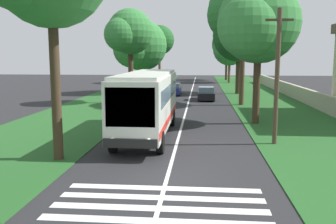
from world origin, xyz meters
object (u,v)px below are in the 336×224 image
object	(u,v)px
trailing_car_0	(206,94)
roadside_tree_left_3	(140,47)
roadside_tree_right_2	(229,50)
roadside_tree_right_4	(256,24)
roadside_tree_right_3	(238,37)
roadside_tree_right_0	(241,13)
trailing_car_1	(173,89)
roadside_tree_left_2	(129,33)
utility_pole	(277,75)
roadside_tree_left_4	(159,41)
roadside_tree_right_1	(226,44)
coach_bus	(148,100)

from	to	relation	value
trailing_car_0	roadside_tree_left_3	size ratio (longest dim) A/B	0.47
roadside_tree_right_2	roadside_tree_right_4	size ratio (longest dim) A/B	0.92
roadside_tree_left_3	roadside_tree_right_3	bearing A→B (deg)	-89.87
roadside_tree_right_0	roadside_tree_right_4	world-z (taller)	roadside_tree_right_0
trailing_car_1	roadside_tree_left_2	size ratio (longest dim) A/B	0.47
utility_pole	trailing_car_1	bearing A→B (deg)	16.03
roadside_tree_left_4	utility_pole	size ratio (longest dim) A/B	1.41
utility_pole	roadside_tree_right_3	bearing A→B (deg)	-0.95
trailing_car_0	roadside_tree_right_2	distance (m)	28.13
roadside_tree_right_4	roadside_tree_right_1	bearing A→B (deg)	-1.29
coach_bus	roadside_tree_left_4	xyz separation A→B (m)	(43.99, 4.34, 5.15)
coach_bus	roadside_tree_right_1	distance (m)	54.17
trailing_car_0	roadside_tree_right_3	distance (m)	10.20
coach_bus	roadside_tree_left_4	world-z (taller)	roadside_tree_left_4
utility_pole	coach_bus	bearing A→B (deg)	78.09
roadside_tree_left_2	roadside_tree_left_4	world-z (taller)	roadside_tree_left_4
roadside_tree_left_2	roadside_tree_left_3	world-z (taller)	roadside_tree_left_2
trailing_car_1	roadside_tree_left_4	world-z (taller)	roadside_tree_left_4
roadside_tree_right_0	roadside_tree_right_1	bearing A→B (deg)	-1.59
roadside_tree_left_3	utility_pole	world-z (taller)	roadside_tree_left_3
trailing_car_1	roadside_tree_left_3	bearing A→B (deg)	66.28
roadside_tree_right_1	roadside_tree_left_3	bearing A→B (deg)	155.85
roadside_tree_left_4	roadside_tree_right_3	bearing A→B (deg)	-147.04
coach_bus	roadside_tree_right_3	world-z (taller)	roadside_tree_right_3
coach_bus	roadside_tree_right_3	size ratio (longest dim) A/B	1.08
roadside_tree_right_3	utility_pole	size ratio (longest dim) A/B	1.46
trailing_car_0	utility_pole	bearing A→B (deg)	-170.53
trailing_car_0	roadside_tree_left_4	world-z (taller)	roadside_tree_left_4
roadside_tree_right_0	roadside_tree_right_2	bearing A→B (deg)	-2.16
roadside_tree_right_1	roadside_tree_right_2	world-z (taller)	roadside_tree_right_1
roadside_tree_right_0	roadside_tree_right_3	bearing A→B (deg)	-3.88
roadside_tree_right_3	roadside_tree_right_4	distance (m)	21.27
coach_bus	roadside_tree_right_4	bearing A→B (deg)	-55.53
coach_bus	roadside_tree_right_4	distance (m)	9.29
roadside_tree_left_2	utility_pole	xyz separation A→B (m)	(-16.85, -11.03, -3.16)
trailing_car_1	roadside_tree_right_2	bearing A→B (deg)	-20.20
roadside_tree_left_4	trailing_car_0	bearing A→B (deg)	-162.49
coach_bus	trailing_car_0	distance (m)	19.20
roadside_tree_right_4	roadside_tree_left_2	bearing A→B (deg)	44.72
roadside_tree_right_3	roadside_tree_right_1	bearing A→B (deg)	-0.66
roadside_tree_right_3	roadside_tree_left_3	bearing A→B (deg)	90.13
roadside_tree_right_0	utility_pole	size ratio (longest dim) A/B	1.72
roadside_tree_left_4	roadside_tree_right_3	distance (m)	21.65
roadside_tree_right_1	roadside_tree_right_3	size ratio (longest dim) A/B	0.97
roadside_tree_right_2	roadside_tree_right_3	bearing A→B (deg)	178.77
trailing_car_1	roadside_tree_right_4	size ratio (longest dim) A/B	0.45
trailing_car_1	roadside_tree_right_1	bearing A→B (deg)	-15.29
trailing_car_0	roadside_tree_left_3	distance (m)	11.95
roadside_tree_right_2	trailing_car_0	bearing A→B (deg)	171.13
trailing_car_0	roadside_tree_right_0	size ratio (longest dim) A/B	0.36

